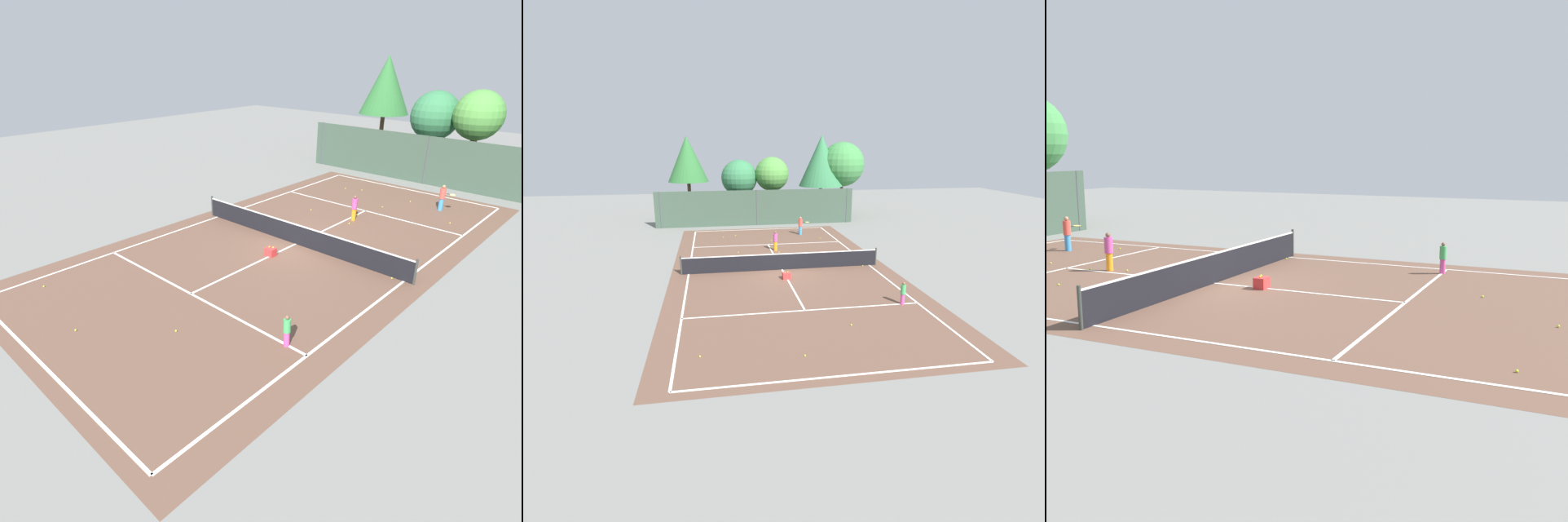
{
  "view_description": "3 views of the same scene",
  "coord_description": "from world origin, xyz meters",
  "views": [
    {
      "loc": [
        11.68,
        -15.21,
        8.38
      ],
      "look_at": [
        0.89,
        -3.44,
        0.62
      ],
      "focal_mm": 30.2,
      "sensor_mm": 36.0,
      "label": 1
    },
    {
      "loc": [
        -3.91,
        -23.62,
        7.43
      ],
      "look_at": [
        -0.03,
        -0.87,
        0.79
      ],
      "focal_mm": 28.71,
      "sensor_mm": 36.0,
      "label": 2
    },
    {
      "loc": [
        -16.99,
        -11.03,
        4.29
      ],
      "look_at": [
        1.2,
        -2.79,
        0.75
      ],
      "focal_mm": 43.26,
      "sensor_mm": 36.0,
      "label": 3
    }
  ],
  "objects": [
    {
      "name": "ground_plane",
      "position": [
        0.0,
        0.0,
        0.0
      ],
      "size": [
        80.0,
        80.0,
        0.0
      ],
      "primitive_type": "plane",
      "color": "slate"
    },
    {
      "name": "tree_0",
      "position": [
        7.06,
        18.22,
        5.52
      ],
      "size": [
        4.51,
        4.51,
        8.04
      ],
      "color": "brown",
      "rests_on": "ground_plane"
    },
    {
      "name": "tennis_ball_0",
      "position": [
        1.18,
        9.65,
        0.03
      ],
      "size": [
        0.07,
        0.07,
        0.07
      ],
      "primitive_type": "sphere",
      "color": "#CCE533",
      "rests_on": "ground_plane"
    },
    {
      "name": "tennis_ball_10",
      "position": [
        -2.35,
        4.37,
        0.03
      ],
      "size": [
        0.07,
        0.07,
        0.07
      ],
      "primitive_type": "sphere",
      "color": "#CCE533",
      "rests_on": "ground_plane"
    },
    {
      "name": "tennis_ball_12",
      "position": [
        0.1,
        5.38,
        0.03
      ],
      "size": [
        0.07,
        0.07,
        0.07
      ],
      "primitive_type": "sphere",
      "color": "#CCE533",
      "rests_on": "ground_plane"
    },
    {
      "name": "tennis_ball_11",
      "position": [
        1.56,
        -8.3,
        0.03
      ],
      "size": [
        0.07,
        0.07,
        0.07
      ],
      "primitive_type": "sphere",
      "color": "#CCE533",
      "rests_on": "ground_plane"
    },
    {
      "name": "tree_2",
      "position": [
        1.83,
        16.97,
        4.32
      ],
      "size": [
        3.25,
        3.25,
        6.0
      ],
      "color": "brown",
      "rests_on": "ground_plane"
    },
    {
      "name": "tennis_ball_4",
      "position": [
        5.04,
        -0.13,
        0.03
      ],
      "size": [
        0.07,
        0.07,
        0.07
      ],
      "primitive_type": "sphere",
      "color": "#CCE533",
      "rests_on": "ground_plane"
    },
    {
      "name": "perimeter_fence",
      "position": [
        0.0,
        14.0,
        1.6
      ],
      "size": [
        18.0,
        0.12,
        3.2
      ],
      "color": "#384C3D",
      "rests_on": "ground_plane"
    },
    {
      "name": "tennis_ball_3",
      "position": [
        0.45,
        3.96,
        0.03
      ],
      "size": [
        0.07,
        0.07,
        0.07
      ],
      "primitive_type": "sphere",
      "color": "#CCE533",
      "rests_on": "ground_plane"
    },
    {
      "name": "tennis_ball_9",
      "position": [
        0.42,
        7.61,
        0.03
      ],
      "size": [
        0.07,
        0.07,
        0.07
      ],
      "primitive_type": "sphere",
      "color": "#CCE533",
      "rests_on": "ground_plane"
    },
    {
      "name": "ball_crate",
      "position": [
        -0.04,
        -1.77,
        0.18
      ],
      "size": [
        0.44,
        0.38,
        0.43
      ],
      "color": "red",
      "rests_on": "ground_plane"
    },
    {
      "name": "tennis_ball_8",
      "position": [
        -3.22,
        9.33,
        0.03
      ],
      "size": [
        0.07,
        0.07,
        0.07
      ],
      "primitive_type": "sphere",
      "color": "#CCE533",
      "rests_on": "ground_plane"
    },
    {
      "name": "player_1",
      "position": [
        4.71,
        -6.42,
        0.57
      ],
      "size": [
        0.24,
        0.24,
        1.11
      ],
      "color": "#D14799",
      "rests_on": "ground_plane"
    },
    {
      "name": "court_surface",
      "position": [
        0.0,
        0.0,
        0.0
      ],
      "size": [
        13.0,
        25.0,
        0.01
      ],
      "color": "brown",
      "rests_on": "ground_plane"
    },
    {
      "name": "player_0",
      "position": [
        3.11,
        9.39,
        0.77
      ],
      "size": [
        0.89,
        0.34,
        1.49
      ],
      "color": "#388CD8",
      "rests_on": "ground_plane"
    },
    {
      "name": "tree_3",
      "position": [
        -6.17,
        19.0,
        5.75
      ],
      "size": [
        3.93,
        3.93,
        7.96
      ],
      "color": "brown",
      "rests_on": "ground_plane"
    },
    {
      "name": "tennis_ball_1",
      "position": [
        4.36,
        7.66,
        0.03
      ],
      "size": [
        0.07,
        0.07,
        0.07
      ],
      "primitive_type": "sphere",
      "color": "#CCE533",
      "rests_on": "ground_plane"
    },
    {
      "name": "tennis_ball_7",
      "position": [
        -4.63,
        -9.94,
        0.03
      ],
      "size": [
        0.07,
        0.07,
        0.07
      ],
      "primitive_type": "sphere",
      "color": "#CCE533",
      "rests_on": "ground_plane"
    },
    {
      "name": "player_2",
      "position": [
        0.29,
        4.61,
        0.71
      ],
      "size": [
        0.3,
        0.3,
        1.39
      ],
      "color": "orange",
      "rests_on": "ground_plane"
    },
    {
      "name": "tree_1",
      "position": [
        -1.29,
        17.5,
        3.99
      ],
      "size": [
        3.45,
        3.45,
        5.74
      ],
      "color": "brown",
      "rests_on": "ground_plane"
    },
    {
      "name": "tennis_ball_2",
      "position": [
        4.35,
        0.94,
        0.03
      ],
      "size": [
        0.07,
        0.07,
        0.07
      ],
      "primitive_type": "sphere",
      "color": "#CCE533",
      "rests_on": "ground_plane"
    },
    {
      "name": "tennis_net",
      "position": [
        0.0,
        0.0,
        0.51
      ],
      "size": [
        11.9,
        0.1,
        1.1
      ],
      "color": "#333833",
      "rests_on": "ground_plane"
    },
    {
      "name": "tennis_ball_13",
      "position": [
        -0.91,
        -10.51,
        0.03
      ],
      "size": [
        0.07,
        0.07,
        0.07
      ],
      "primitive_type": "sphere",
      "color": "#CCE533",
      "rests_on": "ground_plane"
    },
    {
      "name": "tennis_ball_6",
      "position": [
        -2.23,
        9.76,
        0.03
      ],
      "size": [
        0.07,
        0.07,
        0.07
      ],
      "primitive_type": "sphere",
      "color": "#CCE533",
      "rests_on": "ground_plane"
    },
    {
      "name": "tennis_ball_5",
      "position": [
        3.37,
        0.88,
        0.03
      ],
      "size": [
        0.07,
        0.07,
        0.07
      ],
      "primitive_type": "sphere",
      "color": "#CCE533",
      "rests_on": "ground_plane"
    },
    {
      "name": "tree_4",
      "position": [
        9.29,
        18.27,
        5.14
      ],
      "size": [
        4.45,
        4.45,
        7.38
      ],
      "color": "brown",
      "rests_on": "ground_plane"
    }
  ]
}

